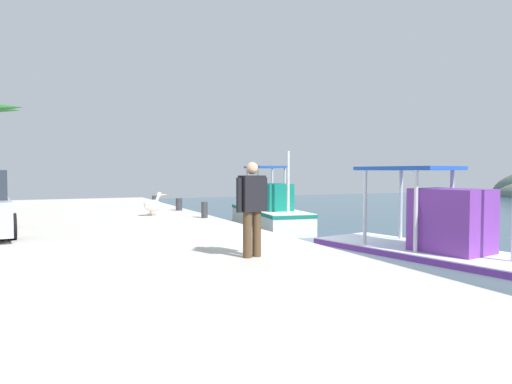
% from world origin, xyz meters
% --- Properties ---
extents(quay_pier, '(36.00, 10.00, 0.80)m').
position_xyz_m(quay_pier, '(0.00, -5.00, 0.40)').
color(quay_pier, '#BCB7AD').
rests_on(quay_pier, ground).
extents(fishing_boat_nearest, '(6.03, 2.47, 3.09)m').
position_xyz_m(fishing_boat_nearest, '(-6.84, 3.06, 0.64)').
color(fishing_boat_nearest, silver).
rests_on(fishing_boat_nearest, ground).
extents(fishing_boat_second, '(5.09, 2.68, 2.91)m').
position_xyz_m(fishing_boat_second, '(2.78, 2.00, 0.65)').
color(fishing_boat_second, white).
rests_on(fishing_boat_second, ground).
extents(pelican, '(0.54, 0.96, 0.82)m').
position_xyz_m(pelican, '(-6.07, -1.88, 1.20)').
color(pelican, tan).
rests_on(pelican, quay_pier).
extents(fisherman_standing, '(0.32, 0.64, 1.70)m').
position_xyz_m(fisherman_standing, '(2.41, -1.86, 1.75)').
color(fisherman_standing, '#4C3823').
rests_on(fisherman_standing, quay_pier).
extents(mooring_bollard_nearest, '(0.25, 0.25, 0.37)m').
position_xyz_m(mooring_bollard_nearest, '(-12.40, -0.45, 0.98)').
color(mooring_bollard_nearest, '#333338').
rests_on(mooring_bollard_nearest, quay_pier).
extents(mooring_bollard_second, '(0.25, 0.25, 0.49)m').
position_xyz_m(mooring_bollard_second, '(-7.87, -0.45, 1.04)').
color(mooring_bollard_second, '#333338').
rests_on(mooring_bollard_second, quay_pier).
extents(mooring_bollard_third, '(0.21, 0.21, 0.53)m').
position_xyz_m(mooring_bollard_third, '(-4.63, -0.45, 1.07)').
color(mooring_bollard_third, '#333338').
rests_on(mooring_bollard_third, quay_pier).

